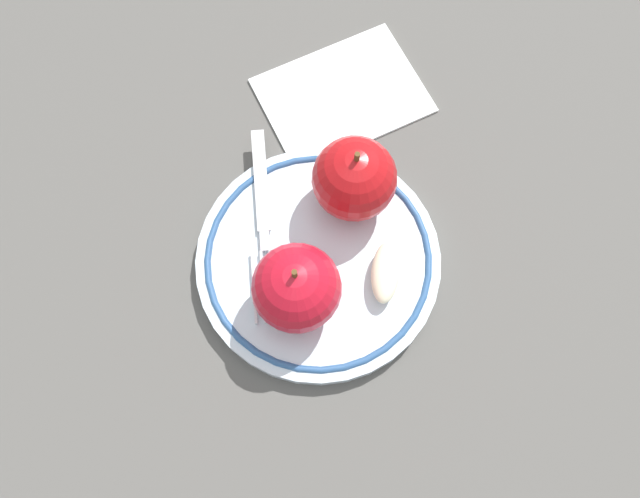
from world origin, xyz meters
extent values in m
plane|color=#52504C|center=(0.00, 0.00, 0.00)|extent=(2.00, 2.00, 0.00)
cylinder|color=silver|center=(0.00, -0.02, 0.01)|extent=(0.22, 0.22, 0.02)
torus|color=#2E5589|center=(0.00, -0.02, 0.02)|extent=(0.20, 0.20, 0.01)
sphere|color=#B21115|center=(0.06, 0.01, 0.06)|extent=(0.07, 0.07, 0.07)
cylinder|color=brown|center=(0.06, 0.01, 0.10)|extent=(0.00, 0.00, 0.01)
sphere|color=red|center=(-0.04, -0.04, 0.06)|extent=(0.07, 0.07, 0.07)
cylinder|color=brown|center=(-0.04, -0.04, 0.10)|extent=(0.00, 0.00, 0.01)
ellipsoid|color=#EFE6BF|center=(0.04, -0.07, 0.03)|extent=(0.05, 0.06, 0.02)
cube|color=silver|center=(0.00, 0.07, 0.02)|extent=(0.06, 0.09, 0.00)
cube|color=silver|center=(-0.03, 0.02, 0.02)|extent=(0.02, 0.02, 0.00)
cube|color=silver|center=(-0.06, -0.01, 0.02)|extent=(0.03, 0.06, 0.00)
cube|color=silver|center=(-0.05, -0.01, 0.02)|extent=(0.03, 0.06, 0.00)
cube|color=silver|center=(-0.05, -0.02, 0.02)|extent=(0.03, 0.06, 0.00)
cube|color=silver|center=(-0.04, -0.02, 0.02)|extent=(0.03, 0.06, 0.00)
cube|color=white|center=(0.12, 0.11, 0.00)|extent=(0.17, 0.14, 0.01)
camera|label=1|loc=(-0.10, -0.16, 0.54)|focal=35.00mm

